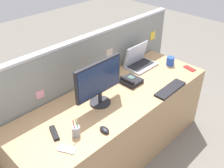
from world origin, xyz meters
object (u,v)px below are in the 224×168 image
(pen_cup, at_px, (76,131))
(tv_remote, at_px, (54,133))
(cell_phone_white_slab, at_px, (67,149))
(cell_phone_red_case, at_px, (189,68))
(desk_phone, at_px, (131,81))
(desktop_monitor, at_px, (99,81))
(computer_mouse_right_hand, at_px, (104,130))
(laptop, at_px, (139,60))
(keyboard_main, at_px, (170,89))
(coffee_mug, at_px, (170,61))

(pen_cup, distance_m, tv_remote, 0.18)
(cell_phone_white_slab, bearing_deg, cell_phone_red_case, -28.03)
(desk_phone, relative_size, cell_phone_white_slab, 1.40)
(cell_phone_red_case, xyz_separation_m, cell_phone_white_slab, (-1.75, 0.01, 0.00))
(desktop_monitor, height_order, cell_phone_red_case, desktop_monitor)
(computer_mouse_right_hand, relative_size, cell_phone_white_slab, 0.73)
(desk_phone, bearing_deg, cell_phone_red_case, -21.90)
(tv_remote, bearing_deg, laptop, 30.71)
(keyboard_main, distance_m, coffee_mug, 0.54)
(tv_remote, height_order, coffee_mug, coffee_mug)
(laptop, bearing_deg, coffee_mug, -43.17)
(cell_phone_red_case, distance_m, cell_phone_white_slab, 1.75)
(keyboard_main, bearing_deg, coffee_mug, 32.69)
(cell_phone_red_case, distance_m, coffee_mug, 0.23)
(computer_mouse_right_hand, distance_m, cell_phone_white_slab, 0.34)
(desk_phone, height_order, coffee_mug, coffee_mug)
(cell_phone_red_case, relative_size, coffee_mug, 1.13)
(keyboard_main, relative_size, computer_mouse_right_hand, 4.09)
(desktop_monitor, relative_size, tv_remote, 3.07)
(desktop_monitor, xyz_separation_m, cell_phone_red_case, (1.18, -0.27, -0.24))
(pen_cup, height_order, tv_remote, pen_cup)
(keyboard_main, xyz_separation_m, tv_remote, (-1.19, 0.31, -0.00))
(computer_mouse_right_hand, bearing_deg, cell_phone_white_slab, 176.80)
(desk_phone, height_order, cell_phone_red_case, desk_phone)
(pen_cup, relative_size, tv_remote, 1.03)
(keyboard_main, distance_m, pen_cup, 1.09)
(cell_phone_red_case, relative_size, tv_remote, 0.85)
(computer_mouse_right_hand, xyz_separation_m, pen_cup, (-0.19, 0.13, 0.03))
(desktop_monitor, xyz_separation_m, pen_cup, (-0.43, -0.18, -0.20))
(laptop, relative_size, cell_phone_red_case, 2.50)
(desk_phone, distance_m, cell_phone_red_case, 0.76)
(keyboard_main, relative_size, tv_remote, 2.40)
(computer_mouse_right_hand, xyz_separation_m, coffee_mug, (1.34, 0.26, 0.03))
(cell_phone_red_case, bearing_deg, tv_remote, -174.84)
(coffee_mug, bearing_deg, cell_phone_red_case, -70.27)
(laptop, xyz_separation_m, tv_remote, (-1.37, -0.25, -0.06))
(pen_cup, height_order, coffee_mug, pen_cup)
(desktop_monitor, bearing_deg, cell_phone_white_slab, -156.10)
(computer_mouse_right_hand, xyz_separation_m, cell_phone_red_case, (1.42, 0.04, -0.01))
(desk_phone, xyz_separation_m, cell_phone_white_slab, (-1.04, -0.27, -0.02))
(cell_phone_red_case, xyz_separation_m, tv_remote, (-1.72, 0.22, 0.01))
(computer_mouse_right_hand, bearing_deg, coffee_mug, 17.75)
(keyboard_main, distance_m, computer_mouse_right_hand, 0.89)
(desk_phone, xyz_separation_m, computer_mouse_right_hand, (-0.71, -0.33, -0.01))
(cell_phone_white_slab, bearing_deg, laptop, -9.46)
(desk_phone, bearing_deg, computer_mouse_right_hand, -154.98)
(desk_phone, relative_size, coffee_mug, 1.50)
(desk_phone, height_order, tv_remote, desk_phone)
(computer_mouse_right_hand, height_order, cell_phone_red_case, computer_mouse_right_hand)
(coffee_mug, bearing_deg, laptop, 136.83)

